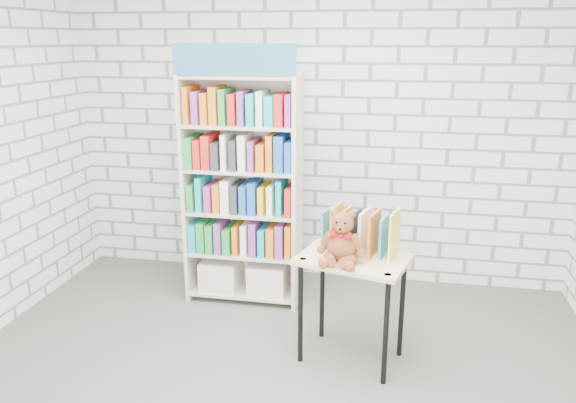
# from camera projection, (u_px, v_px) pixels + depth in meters

# --- Properties ---
(ground) EXTENTS (4.50, 4.50, 0.00)m
(ground) POSITION_uv_depth(u_px,v_px,m) (268.00, 396.00, 3.57)
(ground) COLOR #485043
(ground) RESTS_ON ground
(room_shell) EXTENTS (4.52, 4.02, 2.81)m
(room_shell) POSITION_uv_depth(u_px,v_px,m) (265.00, 115.00, 3.07)
(room_shell) COLOR silver
(room_shell) RESTS_ON ground
(bookshelf) EXTENTS (0.96, 0.37, 2.15)m
(bookshelf) POSITION_uv_depth(u_px,v_px,m) (243.00, 189.00, 4.67)
(bookshelf) COLOR beige
(bookshelf) RESTS_ON ground
(display_table) EXTENTS (0.82, 0.67, 0.77)m
(display_table) POSITION_uv_depth(u_px,v_px,m) (353.00, 272.00, 3.81)
(display_table) COLOR #DEBD85
(display_table) RESTS_ON ground
(table_books) EXTENTS (0.54, 0.34, 0.30)m
(table_books) POSITION_uv_depth(u_px,v_px,m) (360.00, 231.00, 3.84)
(table_books) COLOR teal
(table_books) RESTS_ON display_table
(teddy_bear) EXTENTS (0.32, 0.30, 0.35)m
(teddy_bear) POSITION_uv_depth(u_px,v_px,m) (342.00, 241.00, 3.67)
(teddy_bear) COLOR maroon
(teddy_bear) RESTS_ON display_table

